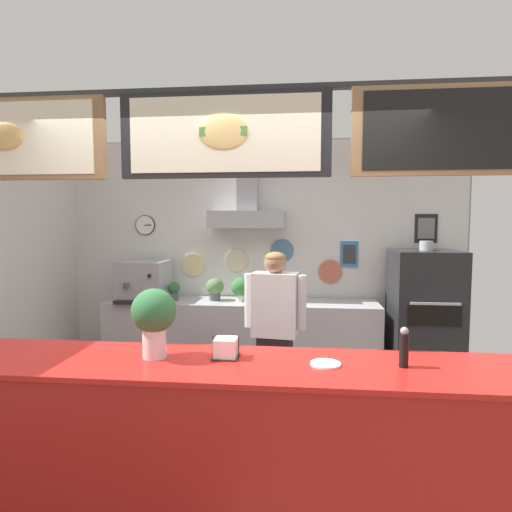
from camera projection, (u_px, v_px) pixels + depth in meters
The scene contains 15 objects.
ground_plane at pixel (229, 485), 3.01m from camera, with size 5.98×5.98×0.00m, color #514C47.
back_wall_assembly at pixel (260, 248), 5.16m from camera, with size 4.90×2.71×2.82m.
service_counter at pixel (216, 448), 2.51m from camera, with size 3.94×0.67×1.03m.
back_prep_counter at pixel (241, 340), 5.06m from camera, with size 3.17×0.59×0.90m.
pizza_oven at pixel (424, 320), 4.69m from camera, with size 0.70×0.75×1.62m.
shop_worker at pixel (275, 334), 3.78m from camera, with size 0.55×0.27×1.58m.
espresso_machine at pixel (144, 281), 5.10m from camera, with size 0.54×0.57×0.46m.
potted_sage at pixel (241, 288), 5.02m from camera, with size 0.24×0.24×0.28m.
potted_rosemary at pixel (282, 290), 4.99m from camera, with size 0.19×0.19×0.25m.
potted_thyme at pixel (174, 290), 5.08m from camera, with size 0.15×0.15×0.22m.
potted_basil at pixel (215, 288), 5.08m from camera, with size 0.21×0.21×0.26m.
condiment_plate at pixel (326, 364), 2.41m from camera, with size 0.17×0.17×0.01m.
basil_vase at pixel (154, 318), 2.53m from camera, with size 0.26×0.26×0.41m.
pepper_grinder at pixel (404, 347), 2.37m from camera, with size 0.05×0.05×0.23m.
napkin_holder at pixel (226, 349), 2.54m from camera, with size 0.16×0.15×0.13m.
Camera 1 is at (0.49, -2.83, 1.84)m, focal length 30.18 mm.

